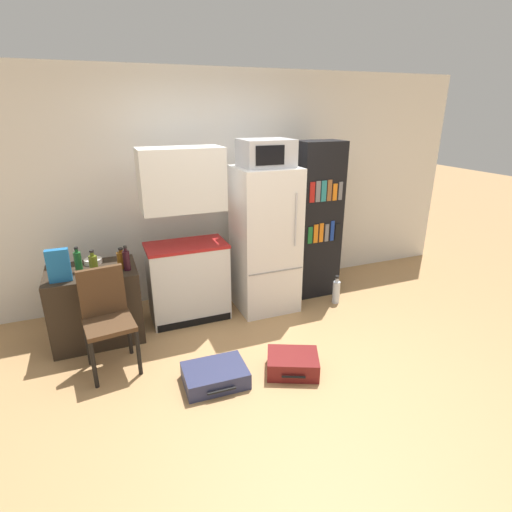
% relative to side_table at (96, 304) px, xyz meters
% --- Properties ---
extents(ground_plane, '(24.00, 24.00, 0.00)m').
position_rel_side_table_xyz_m(ground_plane, '(1.44, -1.29, -0.37)').
color(ground_plane, tan).
extents(wall_back, '(6.40, 0.10, 2.62)m').
position_rel_side_table_xyz_m(wall_back, '(1.64, 0.71, 0.94)').
color(wall_back, white).
rests_on(wall_back, ground_plane).
extents(side_table, '(0.83, 0.61, 0.74)m').
position_rel_side_table_xyz_m(side_table, '(0.00, 0.00, 0.00)').
color(side_table, '#2D2319').
rests_on(side_table, ground_plane).
extents(kitchen_hutch, '(0.84, 0.47, 1.84)m').
position_rel_side_table_xyz_m(kitchen_hutch, '(0.95, 0.08, 0.48)').
color(kitchen_hutch, silver).
rests_on(kitchen_hutch, ground_plane).
extents(refrigerator, '(0.65, 0.63, 1.62)m').
position_rel_side_table_xyz_m(refrigerator, '(1.83, 0.01, 0.44)').
color(refrigerator, white).
rests_on(refrigerator, ground_plane).
extents(microwave, '(0.53, 0.44, 0.28)m').
position_rel_side_table_xyz_m(microwave, '(1.83, 0.00, 1.39)').
color(microwave, '#B7B7BC').
rests_on(microwave, refrigerator).
extents(bookshelf, '(0.52, 0.36, 1.85)m').
position_rel_side_table_xyz_m(bookshelf, '(2.55, 0.13, 0.56)').
color(bookshelf, black).
rests_on(bookshelf, ground_plane).
extents(bottle_amber_beer, '(0.09, 0.09, 0.20)m').
position_rel_side_table_xyz_m(bottle_amber_beer, '(0.29, -0.05, 0.45)').
color(bottle_amber_beer, brown).
rests_on(bottle_amber_beer, side_table).
extents(bottle_green_tall, '(0.07, 0.07, 0.25)m').
position_rel_side_table_xyz_m(bottle_green_tall, '(-0.09, -0.00, 0.47)').
color(bottle_green_tall, '#1E6028').
rests_on(bottle_green_tall, side_table).
extents(bottle_olive_oil, '(0.07, 0.07, 0.26)m').
position_rel_side_table_xyz_m(bottle_olive_oil, '(0.04, -0.20, 0.48)').
color(bottle_olive_oil, '#566619').
rests_on(bottle_olive_oil, side_table).
extents(bottle_wine_dark, '(0.06, 0.06, 0.24)m').
position_rel_side_table_xyz_m(bottle_wine_dark, '(0.33, -0.14, 0.47)').
color(bottle_wine_dark, black).
rests_on(bottle_wine_dark, side_table).
extents(bowl, '(0.17, 0.17, 0.05)m').
position_rel_side_table_xyz_m(bowl, '(0.03, 0.17, 0.39)').
color(bowl, silver).
rests_on(bowl, side_table).
extents(cereal_box, '(0.19, 0.07, 0.30)m').
position_rel_side_table_xyz_m(cereal_box, '(-0.24, -0.19, 0.52)').
color(cereal_box, '#1E66A8').
rests_on(cereal_box, side_table).
extents(chair, '(0.45, 0.45, 0.91)m').
position_rel_side_table_xyz_m(chair, '(0.09, -0.54, 0.17)').
color(chair, black).
rests_on(chair, ground_plane).
extents(suitcase_large_flat, '(0.54, 0.49, 0.17)m').
position_rel_side_table_xyz_m(suitcase_large_flat, '(1.56, -1.26, -0.28)').
color(suitcase_large_flat, maroon).
rests_on(suitcase_large_flat, ground_plane).
extents(suitcase_small_flat, '(0.54, 0.43, 0.14)m').
position_rel_side_table_xyz_m(suitcase_small_flat, '(0.88, -1.15, -0.30)').
color(suitcase_small_flat, navy).
rests_on(suitcase_small_flat, ground_plane).
extents(water_bottle_front, '(0.09, 0.09, 0.35)m').
position_rel_side_table_xyz_m(water_bottle_front, '(2.65, -0.25, -0.22)').
color(water_bottle_front, silver).
rests_on(water_bottle_front, ground_plane).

